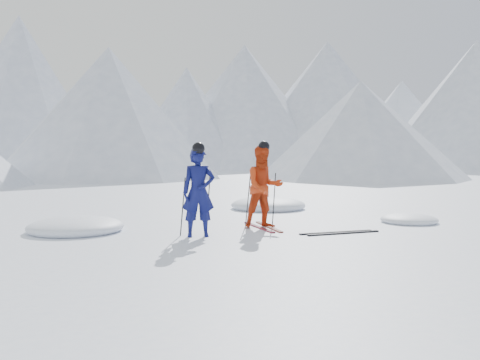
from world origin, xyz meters
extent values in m
plane|color=white|center=(0.00, 0.00, 0.00)|extent=(160.00, 160.00, 0.00)
cone|color=#B2BCD1|center=(-11.51, 40.48, 7.17)|extent=(23.96, 23.96, 14.35)
cone|color=#B2BCD1|center=(-5.08, 51.27, 5.96)|extent=(17.69, 17.69, 11.93)
cone|color=#B2BCD1|center=(4.51, 43.52, 5.42)|extent=(19.63, 19.63, 10.85)
cone|color=#B2BCD1|center=(11.74, 46.25, 7.07)|extent=(23.31, 23.31, 14.15)
cone|color=#B2BCD1|center=(21.49, 44.84, 7.44)|extent=(28.94, 28.94, 14.88)
cone|color=silver|center=(31.93, 45.34, 5.38)|extent=(24.45, 24.45, 10.76)
cone|color=#B2BCD1|center=(31.85, 32.40, 6.51)|extent=(28.50, 28.50, 13.01)
cone|color=#B2BCD1|center=(12.00, 20.00, 3.25)|extent=(14.00, 14.00, 6.50)
cone|color=#B2BCD1|center=(-4.00, 26.00, 4.50)|extent=(16.00, 16.00, 9.00)
imported|color=#0D114F|center=(-2.98, -0.26, 0.91)|extent=(0.71, 0.51, 1.81)
imported|color=red|center=(-1.31, 0.55, 0.93)|extent=(0.92, 0.73, 1.87)
cylinder|color=black|center=(-3.28, -0.11, 0.60)|extent=(0.12, 0.09, 1.21)
cylinder|color=black|center=(-2.73, -0.01, 0.60)|extent=(0.12, 0.07, 1.21)
cylinder|color=black|center=(-1.61, 0.80, 0.62)|extent=(0.12, 0.10, 1.24)
cylinder|color=black|center=(-1.01, 0.70, 0.62)|extent=(0.12, 0.09, 1.24)
cube|color=black|center=(-1.43, 0.55, 0.01)|extent=(0.19, 1.70, 0.03)
cube|color=black|center=(-1.19, 0.55, 0.01)|extent=(0.11, 1.70, 0.03)
cube|color=black|center=(-0.08, -0.61, 0.01)|extent=(1.70, 0.16, 0.03)
cube|color=black|center=(0.02, -0.76, 0.01)|extent=(1.70, 0.22, 0.03)
ellipsoid|color=white|center=(-5.42, 1.11, 0.00)|extent=(2.05, 2.05, 0.45)
ellipsoid|color=white|center=(2.39, 0.38, 0.00)|extent=(1.37, 1.37, 0.30)
ellipsoid|color=white|center=(0.08, 4.24, 0.00)|extent=(2.28, 2.28, 0.50)
camera|label=1|loc=(-5.00, -10.36, 1.69)|focal=38.00mm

